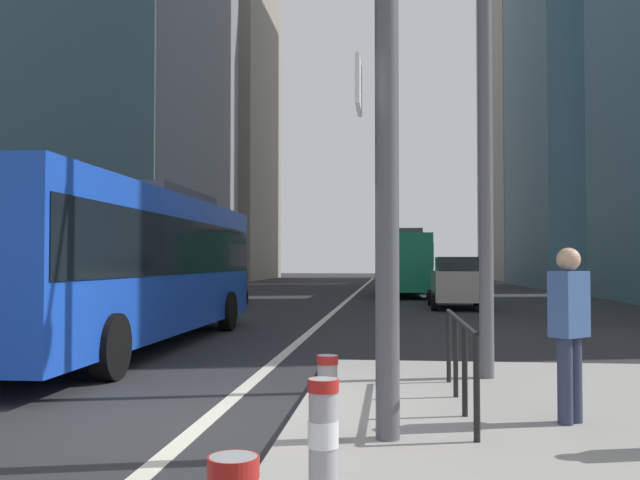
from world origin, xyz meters
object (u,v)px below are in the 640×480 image
(car_receding_far, at_px, (457,282))
(street_lamp_post, at_px, (484,13))
(city_bus_blue_oncoming, at_px, (128,258))
(car_oncoming_far, at_px, (182,281))
(city_bus_red_receding, at_px, (403,260))
(car_oncoming_mid, at_px, (212,282))
(car_receding_near, at_px, (394,270))
(pedestrian_walking, at_px, (569,325))
(bollard_right, at_px, (327,393))
(city_bus_red_distant, at_px, (407,261))
(traffic_signal_gantry, at_px, (201,19))
(bollard_left, at_px, (323,443))

(car_receding_far, height_order, street_lamp_post, street_lamp_post)
(city_bus_blue_oncoming, bearing_deg, car_oncoming_far, 102.50)
(city_bus_red_receding, xyz_separation_m, car_oncoming_far, (-8.95, -10.23, -0.85))
(car_oncoming_mid, height_order, car_receding_near, same)
(city_bus_blue_oncoming, xyz_separation_m, pedestrian_walking, (7.15, -6.63, -0.71))
(street_lamp_post, height_order, pedestrian_walking, street_lamp_post)
(city_bus_red_receding, distance_m, bollard_right, 31.41)
(city_bus_red_distant, bearing_deg, car_oncoming_mid, -105.16)
(city_bus_blue_oncoming, bearing_deg, pedestrian_walking, -42.83)
(car_receding_far, bearing_deg, traffic_signal_gantry, -101.58)
(street_lamp_post, xyz_separation_m, pedestrian_walking, (0.46, -2.72, -4.15))
(car_receding_far, bearing_deg, bollard_left, -97.15)
(car_receding_far, bearing_deg, city_bus_red_receding, 99.95)
(city_bus_blue_oncoming, xyz_separation_m, bollard_right, (4.80, -7.55, -1.26))
(car_receding_near, height_order, street_lamp_post, street_lamp_post)
(city_bus_red_receding, xyz_separation_m, bollard_left, (-0.98, -33.38, -1.19))
(bollard_right, bearing_deg, car_receding_far, 81.73)
(car_receding_near, relative_size, street_lamp_post, 0.54)
(car_oncoming_far, relative_size, pedestrian_walking, 2.34)
(traffic_signal_gantry, distance_m, bollard_right, 3.70)
(city_bus_blue_oncoming, xyz_separation_m, car_receding_far, (7.81, 13.16, -0.85))
(traffic_signal_gantry, bearing_deg, car_receding_far, 78.42)
(car_oncoming_far, bearing_deg, pedestrian_walking, -63.31)
(street_lamp_post, bearing_deg, car_oncoming_mid, 116.40)
(car_receding_far, xyz_separation_m, traffic_signal_gantry, (-4.22, -20.61, 3.08))
(car_oncoming_far, relative_size, bollard_right, 5.36)
(car_oncoming_far, height_order, bollard_left, car_oncoming_far)
(city_bus_red_receding, height_order, car_oncoming_mid, city_bus_red_receding)
(bollard_left, height_order, pedestrian_walking, pedestrian_walking)
(car_receding_far, xyz_separation_m, street_lamp_post, (-1.12, -17.06, 4.29))
(city_bus_blue_oncoming, height_order, traffic_signal_gantry, traffic_signal_gantry)
(car_receding_far, height_order, car_oncoming_far, same)
(car_receding_far, relative_size, bollard_left, 5.07)
(city_bus_red_receding, height_order, car_receding_far, city_bus_red_receding)
(city_bus_blue_oncoming, relative_size, city_bus_red_receding, 1.07)
(city_bus_blue_oncoming, xyz_separation_m, city_bus_red_distant, (6.52, 42.31, -0.00))
(city_bus_blue_oncoming, distance_m, bollard_left, 10.84)
(car_receding_near, distance_m, bollard_left, 61.97)
(city_bus_red_receding, relative_size, traffic_signal_gantry, 1.85)
(car_oncoming_mid, height_order, pedestrian_walking, car_oncoming_mid)
(car_receding_near, distance_m, pedestrian_walking, 59.04)
(car_receding_near, distance_m, bollard_right, 59.95)
(car_receding_near, bearing_deg, car_oncoming_far, -102.44)
(car_receding_far, height_order, bollard_right, car_receding_far)
(bollard_right, bearing_deg, pedestrian_walking, 21.37)
(city_bus_red_distant, relative_size, bollard_left, 12.41)
(traffic_signal_gantry, bearing_deg, city_bus_red_distant, 86.63)
(city_bus_red_distant, xyz_separation_m, car_receding_near, (-0.97, 10.09, -0.85))
(city_bus_red_distant, relative_size, car_oncoming_far, 2.70)
(city_bus_red_distant, xyz_separation_m, car_oncoming_far, (-9.53, -28.72, -0.85))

